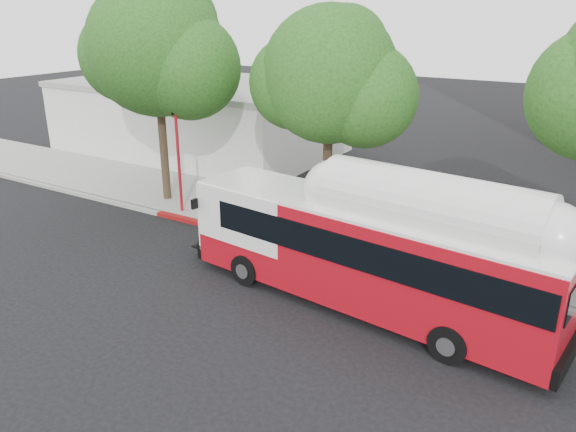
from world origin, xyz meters
name	(u,v)px	position (x,y,z in m)	size (l,w,h in m)	color
ground	(263,300)	(0.00, 0.00, 0.00)	(120.00, 120.00, 0.00)	black
sidewalk	(354,230)	(0.00, 6.50, 0.07)	(60.00, 5.00, 0.15)	gray
curb_strip	(323,253)	(0.00, 3.90, 0.07)	(60.00, 0.30, 0.15)	gray
red_curb_segment	(255,236)	(-3.00, 3.90, 0.08)	(10.00, 0.32, 0.16)	maroon
street_tree_left	(165,53)	(-8.53, 5.56, 6.60)	(6.67, 5.80, 9.74)	#2D2116
street_tree_mid	(340,81)	(-0.59, 6.06, 5.91)	(5.75, 5.00, 8.62)	#2D2116
low_commercial_bldg	(200,116)	(-14.00, 14.00, 2.15)	(16.20, 10.20, 4.25)	silver
transit_bus	(366,255)	(2.79, 1.26, 1.68)	(12.31, 3.78, 3.59)	#A30B16
signal_pole	(179,161)	(-7.25, 4.52, 2.36)	(0.13, 0.44, 4.60)	#AF121E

